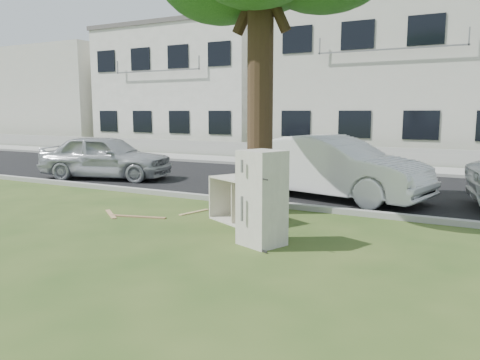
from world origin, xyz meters
The scene contains 16 objects.
ground centered at (0.00, 0.00, 0.00)m, with size 120.00×120.00×0.00m, color #2B4619.
road centered at (0.00, 6.00, 0.01)m, with size 120.00×7.00×0.01m, color black.
kerb_near centered at (0.00, 2.45, 0.00)m, with size 120.00×0.18×0.12m, color gray.
kerb_far centered at (0.00, 9.55, 0.00)m, with size 120.00×0.18×0.12m, color gray.
sidewalk centered at (0.00, 11.00, 0.01)m, with size 120.00×2.80×0.01m, color gray.
low_wall centered at (0.00, 12.60, 0.35)m, with size 120.00×0.15×0.70m, color gray.
townhouse_left centered at (-12.00, 17.50, 3.52)m, with size 10.20×8.16×7.04m.
townhouse_center centered at (0.00, 17.50, 3.72)m, with size 11.22×8.16×7.44m.
filler_left centered at (-26.00, 18.00, 3.20)m, with size 16.00×9.00×6.40m, color beige.
fridge centered at (0.72, -0.45, 0.77)m, with size 0.63×0.59×1.54m, color beige.
cabinet centered at (-0.38, 0.82, 0.44)m, with size 1.12×0.70×0.87m, color beige.
plank_a centered at (-2.38, 0.16, 0.01)m, with size 1.20×0.10×0.02m, color olive.
plank_b centered at (-3.05, 0.08, 0.01)m, with size 0.90×0.09×0.02m, color tan.
plank_c centered at (-1.60, 1.07, 0.01)m, with size 0.79×0.09×0.02m, color tan.
car_center centered at (0.50, 4.14, 0.78)m, with size 1.65×4.73×1.56m, color silver.
car_left centered at (-6.95, 4.05, 0.72)m, with size 1.69×4.20×1.43m, color #A3A6AA.
Camera 1 is at (3.87, -7.15, 2.15)m, focal length 35.00 mm.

